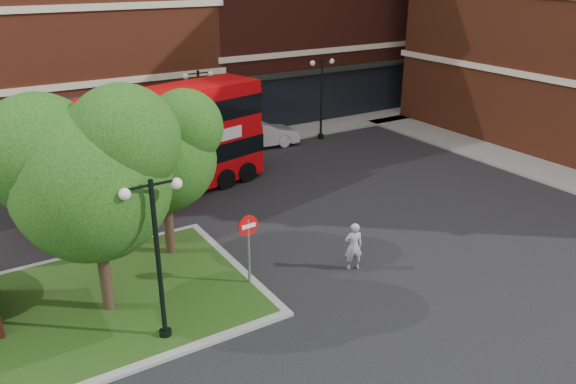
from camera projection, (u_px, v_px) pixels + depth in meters
ground at (323, 289)px, 18.97m from camera, size 120.00×120.00×0.00m
pavement_far at (156, 156)px, 31.93m from camera, size 44.00×3.00×0.12m
pavement_side at (566, 178)px, 28.58m from camera, size 3.00×28.00×0.12m
traffic_island at (57, 316)px, 17.40m from camera, size 12.60×7.60×0.15m
tree_island_west at (86, 168)px, 15.97m from camera, size 5.40×4.71×7.21m
tree_island_east at (159, 147)px, 19.61m from camera, size 4.46×3.90×6.29m
lamp_island at (158, 254)px, 15.38m from camera, size 1.72×0.36×5.00m
lamp_far_left at (200, 111)px, 30.29m from camera, size 1.72×0.36×5.00m
lamp_far_right at (322, 94)px, 34.20m from camera, size 1.72×0.36×5.00m
bus at (149, 140)px, 25.13m from camera, size 11.74×5.17×4.37m
woman at (353, 246)px, 19.90m from camera, size 0.76×0.63×1.80m
car_silver at (95, 157)px, 29.59m from camera, size 4.54×2.32×1.48m
car_white at (259, 134)px, 33.37m from camera, size 4.89×2.22×1.56m
no_entry_sign at (248, 236)px, 18.46m from camera, size 0.73×0.10×2.63m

